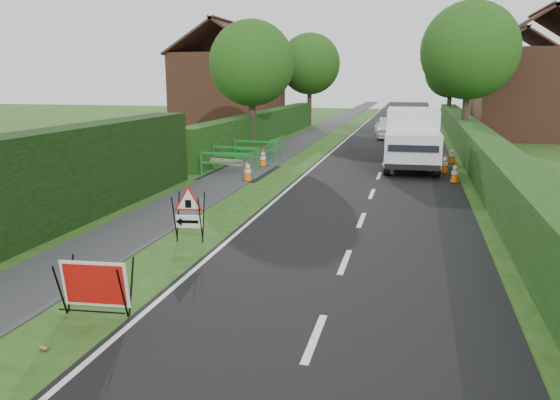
{
  "coord_description": "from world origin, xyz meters",
  "views": [
    {
      "loc": [
        3.77,
        -9.78,
        3.75
      ],
      "look_at": [
        0.53,
        3.36,
        0.72
      ],
      "focal_mm": 35.0,
      "sensor_mm": 36.0,
      "label": 1
    }
  ],
  "objects_px": {
    "triangle_sign": "(187,210)",
    "hatchback_car": "(388,127)",
    "works_van": "(412,138)",
    "red_rect_sign": "(95,285)"
  },
  "relations": [
    {
      "from": "triangle_sign",
      "to": "hatchback_car",
      "type": "height_order",
      "value": "hatchback_car"
    },
    {
      "from": "triangle_sign",
      "to": "red_rect_sign",
      "type": "bearing_deg",
      "value": -94.8
    },
    {
      "from": "triangle_sign",
      "to": "works_van",
      "type": "relative_size",
      "value": 0.21
    },
    {
      "from": "red_rect_sign",
      "to": "works_van",
      "type": "relative_size",
      "value": 0.21
    },
    {
      "from": "red_rect_sign",
      "to": "triangle_sign",
      "type": "xyz_separation_m",
      "value": [
        -0.19,
        4.11,
        0.25
      ]
    },
    {
      "from": "hatchback_car",
      "to": "works_van",
      "type": "bearing_deg",
      "value": -89.04
    },
    {
      "from": "works_van",
      "to": "hatchback_car",
      "type": "distance_m",
      "value": 12.07
    },
    {
      "from": "triangle_sign",
      "to": "works_van",
      "type": "distance_m",
      "value": 13.16
    },
    {
      "from": "red_rect_sign",
      "to": "hatchback_car",
      "type": "height_order",
      "value": "hatchback_car"
    },
    {
      "from": "works_van",
      "to": "hatchback_car",
      "type": "relative_size",
      "value": 1.36
    }
  ]
}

